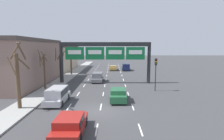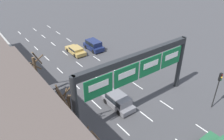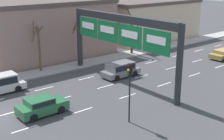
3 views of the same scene
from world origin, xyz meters
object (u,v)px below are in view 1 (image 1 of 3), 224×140
object	(u,v)px
suv_grey	(97,77)
car_green	(117,94)
sign_gantry	(104,52)
car_gold	(113,68)
tree_bare_second	(43,69)
suv_navy	(125,67)
tree_bare_third	(17,76)
traffic_light_near_gantry	(155,68)
tree_bare_closest	(71,61)
car_red	(69,124)
suv_silver	(57,95)
tree_bare_furthest	(59,64)

from	to	relation	value
suv_grey	car_green	world-z (taller)	suv_grey
sign_gantry	suv_grey	xyz separation A→B (m)	(-1.43, 1.32, -4.40)
sign_gantry	car_gold	world-z (taller)	sign_gantry
car_gold	tree_bare_second	world-z (taller)	tree_bare_second
suv_navy	tree_bare_second	world-z (taller)	tree_bare_second
suv_navy	tree_bare_third	size ratio (longest dim) A/B	0.64
tree_bare_second	suv_navy	bearing A→B (deg)	57.44
suv_grey	traffic_light_near_gantry	size ratio (longest dim) A/B	0.93
tree_bare_closest	tree_bare_third	xyz separation A→B (m)	(-0.16, -21.58, 0.29)
car_red	sign_gantry	bearing A→B (deg)	84.07
sign_gantry	car_gold	size ratio (longest dim) A/B	3.47
traffic_light_near_gantry	tree_bare_third	bearing A→B (deg)	-154.37
sign_gantry	suv_navy	bearing A→B (deg)	73.62
suv_grey	car_red	xyz separation A→B (m)	(-0.39, -18.88, -0.14)
suv_silver	tree_bare_third	distance (m)	4.42
suv_grey	suv_navy	world-z (taller)	suv_navy
sign_gantry	car_gold	xyz separation A→B (m)	(1.47, 16.83, -4.63)
sign_gantry	tree_bare_second	xyz separation A→B (m)	(-8.58, -4.64, -2.20)
suv_silver	tree_bare_furthest	xyz separation A→B (m)	(-2.92, 11.18, 2.22)
sign_gantry	tree_bare_closest	world-z (taller)	sign_gantry
tree_bare_second	traffic_light_near_gantry	bearing A→B (deg)	-2.54
tree_bare_closest	tree_bare_furthest	size ratio (longest dim) A/B	1.02
suv_navy	tree_bare_furthest	bearing A→B (deg)	-128.79
suv_grey	suv_silver	bearing A→B (deg)	-106.28
suv_navy	sign_gantry	bearing A→B (deg)	-106.38
car_green	traffic_light_near_gantry	world-z (taller)	traffic_light_near_gantry
car_gold	tree_bare_furthest	bearing A→B (deg)	-119.80
tree_bare_third	tree_bare_furthest	bearing A→B (deg)	89.35
car_green	tree_bare_third	xyz separation A→B (m)	(-9.82, -2.86, 2.63)
sign_gantry	tree_bare_third	bearing A→B (deg)	-122.28
car_green	traffic_light_near_gantry	distance (m)	7.42
car_red	suv_navy	bearing A→B (deg)	78.94
car_red	tree_bare_third	size ratio (longest dim) A/B	0.64
car_gold	sign_gantry	bearing A→B (deg)	-94.98
car_red	tree_bare_furthest	bearing A→B (deg)	108.30
car_gold	car_green	xyz separation A→B (m)	(0.37, -26.60, 0.10)
suv_silver	car_red	size ratio (longest dim) A/B	1.06
suv_silver	tree_bare_third	world-z (taller)	tree_bare_third
tree_bare_second	tree_bare_furthest	size ratio (longest dim) A/B	0.94
suv_silver	tree_bare_furthest	bearing A→B (deg)	104.64
tree_bare_third	suv_grey	bearing A→B (deg)	64.87
car_green	tree_bare_second	world-z (taller)	tree_bare_second
car_green	suv_navy	bearing A→B (deg)	83.54
tree_bare_closest	tree_bare_second	bearing A→B (deg)	-93.18
tree_bare_third	tree_bare_furthest	distance (m)	13.24
suv_grey	tree_bare_closest	xyz separation A→B (m)	(-6.39, 7.63, 2.21)
tree_bare_third	tree_bare_furthest	size ratio (longest dim) A/B	1.09
sign_gantry	tree_bare_furthest	xyz separation A→B (m)	(-7.83, 0.60, -2.11)
tree_bare_closest	tree_bare_furthest	xyz separation A→B (m)	(-0.01, -8.35, 0.08)
suv_grey	tree_bare_furthest	distance (m)	6.83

